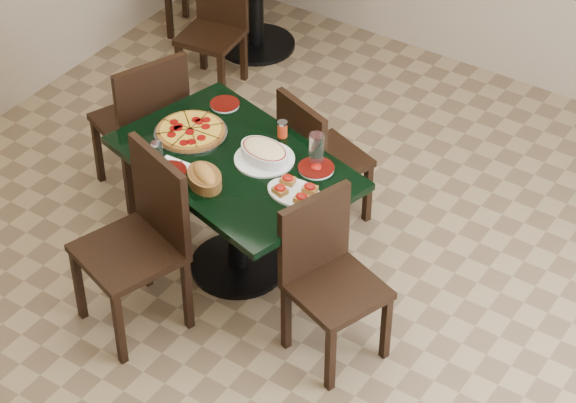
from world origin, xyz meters
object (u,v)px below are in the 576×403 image
Objects in this scene: bread_basket at (204,177)px; bruschetta_platter at (295,190)px; main_table at (236,187)px; chair_far at (316,155)px; chair_right at (327,270)px; lasagna_casserole at (264,153)px; chair_near at (143,233)px; pepperoni_pizza at (191,131)px; back_chair_near at (216,23)px; chair_left at (145,118)px.

bruschetta_platter is (0.42, 0.18, -0.02)m from bread_basket.
main_table is 0.59m from chair_far.
chair_far reaches higher than main_table.
chair_right is 0.71m from lasagna_casserole.
chair_near is 2.54× the size of pepperoni_pizza.
main_table is at bearing 95.82° from chair_far.
lasagna_casserole is at bearing 81.94° from chair_right.
lasagna_casserole is at bearing -53.51° from back_chair_near.
main_table is 0.74m from chair_right.
back_chair_near is at bearing 68.23° from chair_right.
chair_near is 3.52× the size of bread_basket.
chair_far is 0.75m from bruschetta_platter.
bread_basket is at bearing 99.15° from chair_far.
chair_left reaches higher than chair_far.
chair_left is (-0.64, 0.80, -0.02)m from chair_near.
chair_far is 0.89× the size of chair_left.
chair_left is 0.98m from bread_basket.
lasagna_casserole is 1.11× the size of bread_basket.
chair_right is 1.10× the size of back_chair_near.
chair_left reaches higher than chair_right.
chair_far is at bearing 111.34° from bread_basket.
back_chair_near is 1.71m from pepperoni_pizza.
bread_basket is at bearing 111.75° from chair_right.
bread_basket reaches higher than bruschetta_platter.
chair_left is (-1.52, 0.46, 0.05)m from chair_right.
main_table is 4.48× the size of lasagna_casserole.
back_chair_near is at bearing 144.37° from main_table.
chair_right is 3.15× the size of bread_basket.
chair_far is at bearing 55.18° from chair_right.
bruschetta_platter is (0.28, -0.15, -0.02)m from lasagna_casserole.
chair_far is at bearing 98.61° from lasagna_casserole.
chair_near is 0.42m from bread_basket.
bread_basket is at bearing -43.23° from pepperoni_pizza.
pepperoni_pizza is at bearing -175.61° from main_table.
chair_left is at bearing 158.71° from pepperoni_pizza.
chair_right reaches higher than chair_far.
chair_near is at bearing -70.39° from back_chair_near.
chair_near is at bearing -106.11° from lasagna_casserole.
bread_basket is at bearing -77.52° from main_table.
main_table is at bearing 172.18° from bruschetta_platter.
chair_left reaches higher than main_table.
chair_right reaches higher than bruschetta_platter.
chair_right is 2.83× the size of lasagna_casserole.
chair_near is (-0.17, -0.55, -0.00)m from main_table.
pepperoni_pizza is 1.31× the size of bruschetta_platter.
back_chair_near is (-1.37, 0.90, -0.03)m from chair_far.
chair_near is 1.03× the size of chair_left.
chair_near is at bearing 93.75° from chair_far.
bread_basket reaches higher than pepperoni_pizza.
chair_near is at bearing -93.11° from main_table.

